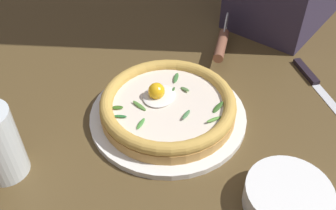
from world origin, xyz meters
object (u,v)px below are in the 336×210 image
Objects in this scene: pizza_cutter at (222,41)px; table_knife at (314,82)px; pizza at (168,105)px; side_bowl at (287,198)px.

pizza_cutter is 0.21m from table_knife.
pizza_cutter is at bearing -88.21° from table_knife.
pizza is at bearing 1.07° from pizza_cutter.
table_knife is at bearing -171.99° from side_bowl.
side_bowl is at bearing 8.01° from table_knife.
side_bowl is at bearing 39.48° from pizza_cutter.
pizza_cutter reaches higher than table_knife.
side_bowl is (0.07, 0.25, -0.01)m from pizza.
pizza is 0.26m from side_bowl.
pizza_cutter is (-0.31, -0.26, 0.02)m from side_bowl.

